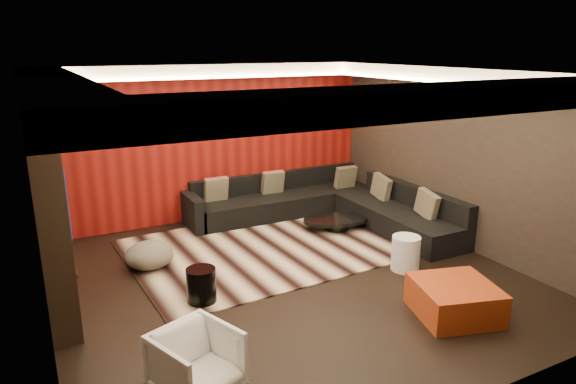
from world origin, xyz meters
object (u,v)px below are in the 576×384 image
drum_stool (201,285)px  orange_ottoman (454,300)px  white_side_table (406,253)px  coffee_table (336,223)px  sectional_sofa (326,207)px  armchair (197,363)px

drum_stool → orange_ottoman: (2.56, -1.68, -0.04)m
white_side_table → orange_ottoman: white_side_table is taller
coffee_table → drum_stool: (-2.91, -1.44, 0.12)m
orange_ottoman → sectional_sofa: 3.67m
white_side_table → orange_ottoman: (-0.33, -1.28, -0.05)m
coffee_table → armchair: bearing=-138.4°
armchair → sectional_sofa: bearing=24.4°
coffee_table → sectional_sofa: bearing=78.9°
armchair → coffee_table: bearing=20.8°
sectional_sofa → armchair: bearing=-134.8°
drum_stool → armchair: (-0.59, -1.66, 0.08)m
coffee_table → white_side_table: 1.85m
white_side_table → orange_ottoman: size_ratio=0.56×
drum_stool → orange_ottoman: drum_stool is taller
drum_stool → armchair: bearing=-109.5°
sectional_sofa → drum_stool: bearing=-146.9°
coffee_table → drum_stool: 3.25m
drum_stool → white_side_table: size_ratio=0.87×
coffee_table → white_side_table: (-0.02, -1.85, 0.13)m
white_side_table → orange_ottoman: 1.32m
armchair → sectional_sofa: size_ratio=0.19×
coffee_table → armchair: size_ratio=1.70×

